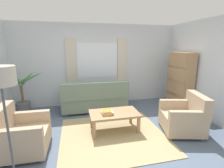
% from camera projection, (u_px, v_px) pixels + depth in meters
% --- Properties ---
extents(ground_plane, '(6.24, 6.24, 0.00)m').
position_uv_depth(ground_plane, '(113.00, 135.00, 3.58)').
color(ground_plane, slate).
extents(wall_back, '(5.32, 0.12, 2.60)m').
position_uv_depth(wall_back, '(97.00, 65.00, 5.44)').
color(wall_back, silver).
rests_on(wall_back, ground_plane).
extents(wall_right, '(0.12, 4.40, 2.60)m').
position_uv_depth(wall_right, '(223.00, 72.00, 3.88)').
color(wall_right, silver).
rests_on(wall_right, ground_plane).
extents(window_with_curtains, '(1.98, 0.07, 1.40)m').
position_uv_depth(window_with_curtains, '(98.00, 60.00, 5.33)').
color(window_with_curtains, white).
extents(area_rug, '(2.21, 2.06, 0.01)m').
position_uv_depth(area_rug, '(113.00, 135.00, 3.58)').
color(area_rug, tan).
rests_on(area_rug, ground_plane).
extents(couch, '(1.90, 0.82, 0.92)m').
position_uv_depth(couch, '(95.00, 99.00, 4.92)').
color(couch, slate).
rests_on(couch, ground_plane).
extents(armchair_left, '(0.83, 0.85, 0.88)m').
position_uv_depth(armchair_left, '(20.00, 134.00, 2.94)').
color(armchair_left, tan).
rests_on(armchair_left, ground_plane).
extents(armchair_right, '(1.00, 1.02, 0.88)m').
position_uv_depth(armchair_right, '(184.00, 117.00, 3.66)').
color(armchair_right, tan).
rests_on(armchair_right, ground_plane).
extents(coffee_table, '(1.10, 0.64, 0.44)m').
position_uv_depth(coffee_table, '(114.00, 115.00, 3.71)').
color(coffee_table, '#A87F56').
rests_on(coffee_table, ground_plane).
extents(book_stack_on_table, '(0.25, 0.30, 0.09)m').
position_uv_depth(book_stack_on_table, '(107.00, 112.00, 3.61)').
color(book_stack_on_table, gold).
rests_on(book_stack_on_table, coffee_table).
extents(potted_plant, '(1.32, 1.01, 1.27)m').
position_uv_depth(potted_plant, '(22.00, 96.00, 4.57)').
color(potted_plant, '#56565B').
rests_on(potted_plant, ground_plane).
extents(bookshelf, '(0.30, 0.94, 1.72)m').
position_uv_depth(bookshelf, '(179.00, 84.00, 5.01)').
color(bookshelf, '#A87F56').
rests_on(bookshelf, ground_plane).
extents(standing_lamp, '(0.36, 0.36, 1.66)m').
position_uv_depth(standing_lamp, '(1.00, 87.00, 2.02)').
color(standing_lamp, '#4C4C51').
rests_on(standing_lamp, ground_plane).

